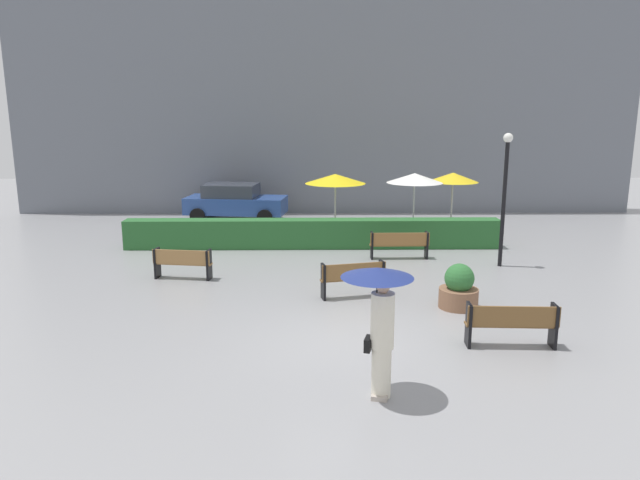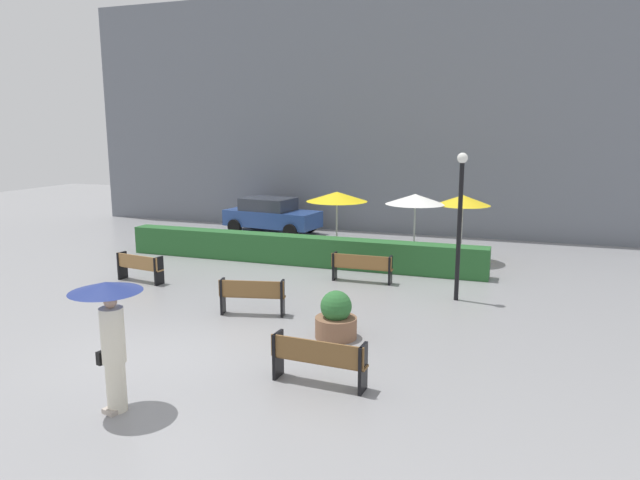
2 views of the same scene
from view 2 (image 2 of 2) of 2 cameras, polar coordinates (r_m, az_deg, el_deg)
The scene contains 14 objects.
ground_plane at distance 12.40m, azimuth -14.38°, elevation -10.95°, with size 60.00×60.00×0.00m, color gray.
bench_far_left at distance 18.18m, azimuth -17.54°, elevation -2.48°, with size 1.65×0.59×0.85m.
bench_near_right at distance 10.49m, azimuth -0.17°, elevation -11.66°, with size 1.79×0.46×0.88m.
bench_back_row at distance 17.36m, azimuth 4.17°, elevation -2.58°, with size 1.86×0.38×0.86m.
bench_mid_center at distance 14.37m, azimuth -6.77°, elevation -5.36°, with size 1.66×0.67×0.90m.
pedestrian_with_umbrella at distance 9.88m, azimuth -20.17°, elevation -7.78°, with size 1.16×1.16×2.17m.
planter_pot at distance 12.79m, azimuth 1.60°, elevation -7.74°, with size 0.93×0.93×1.07m.
lamp_post at distance 15.58m, azimuth 13.75°, elevation 2.78°, with size 0.28×0.28×3.97m.
patio_umbrella_yellow at distance 20.85m, azimuth 1.69°, elevation 4.33°, with size 2.23×2.23×2.34m.
patio_umbrella_white at distance 19.99m, azimuth 9.46°, elevation 4.02°, with size 2.05×2.05×2.38m.
patio_umbrella_yellow_far at distance 20.35m, azimuth 14.02°, elevation 3.85°, with size 1.88×1.88×2.34m.
hedge_strip at distance 19.69m, azimuth -2.30°, elevation -0.99°, with size 12.75×0.70×0.98m, color #28602D.
building_facade at distance 26.34m, azimuth 5.12°, elevation 12.44°, with size 28.00×1.20×10.55m, color slate.
parked_car at distance 25.67m, azimuth -4.87°, elevation 2.51°, with size 4.39×2.41×1.57m.
Camera 2 is at (6.55, -9.50, 4.54)m, focal length 32.18 mm.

